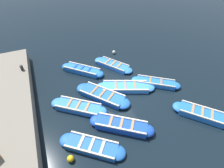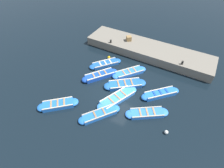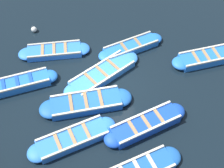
# 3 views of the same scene
# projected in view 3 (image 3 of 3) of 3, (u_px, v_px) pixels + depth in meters

# --- Properties ---
(ground_plane) EXTENTS (120.00, 120.00, 0.00)m
(ground_plane) POSITION_uv_depth(u_px,v_px,m) (102.00, 87.00, 13.72)
(ground_plane) COLOR black
(boat_far_corner) EXTENTS (2.60, 3.29, 0.35)m
(boat_far_corner) POSITION_uv_depth(u_px,v_px,m) (54.00, 51.00, 14.91)
(boat_far_corner) COLOR blue
(boat_far_corner) RESTS_ON ground
(boat_bow_out) EXTENTS (4.08, 2.43, 0.36)m
(boat_bow_out) POSITION_uv_depth(u_px,v_px,m) (102.00, 74.00, 13.99)
(boat_bow_out) COLOR #3884E0
(boat_bow_out) RESTS_ON ground
(boat_centre) EXTENTS (2.83, 3.02, 0.42)m
(boat_centre) POSITION_uv_depth(u_px,v_px,m) (205.00, 58.00, 14.58)
(boat_centre) COLOR blue
(boat_centre) RESTS_ON ground
(boat_end_of_row) EXTENTS (3.34, 2.75, 0.47)m
(boat_end_of_row) POSITION_uv_depth(u_px,v_px,m) (146.00, 125.00, 12.24)
(boat_end_of_row) COLOR #1947B7
(boat_end_of_row) RESTS_ON ground
(boat_alongside) EXTENTS (3.19, 2.61, 0.36)m
(boat_alongside) POSITION_uv_depth(u_px,v_px,m) (131.00, 47.00, 15.09)
(boat_alongside) COLOR blue
(boat_alongside) RESTS_ON ground
(boat_mid_row) EXTENTS (3.02, 2.97, 0.42)m
(boat_mid_row) POSITION_uv_depth(u_px,v_px,m) (18.00, 84.00, 13.57)
(boat_mid_row) COLOR blue
(boat_mid_row) RESTS_ON ground
(boat_near_quay) EXTENTS (3.31, 2.84, 0.39)m
(boat_near_quay) POSITION_uv_depth(u_px,v_px,m) (73.00, 139.00, 11.88)
(boat_near_quay) COLOR blue
(boat_near_quay) RESTS_ON ground
(boat_drifting) EXTENTS (3.16, 3.64, 0.40)m
(boat_drifting) POSITION_uv_depth(u_px,v_px,m) (86.00, 103.00, 12.94)
(boat_drifting) COLOR #1E59AD
(boat_drifting) RESTS_ON ground
(buoy_orange_near) EXTENTS (0.29, 0.29, 0.29)m
(buoy_orange_near) POSITION_uv_depth(u_px,v_px,m) (34.00, 29.00, 15.92)
(buoy_orange_near) COLOR silver
(buoy_orange_near) RESTS_ON ground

